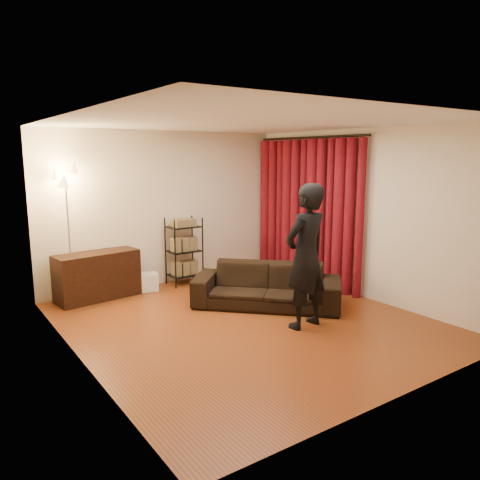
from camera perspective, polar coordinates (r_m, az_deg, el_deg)
floor at (r=6.59m, az=0.77°, el=-9.94°), size 5.00×5.00×0.00m
ceiling at (r=6.19m, az=0.84°, el=14.20°), size 5.00×5.00×0.00m
wall_back at (r=8.40m, az=-9.13°, el=3.83°), size 5.00×0.00×5.00m
wall_front at (r=4.48m, az=19.63°, el=-2.27°), size 5.00×0.00×5.00m
wall_left at (r=5.29m, az=-19.48°, el=-0.40°), size 0.00×5.00×5.00m
wall_right at (r=7.76m, az=14.51°, el=3.10°), size 0.00×5.00×5.00m
curtain_rod at (r=8.42m, az=8.53°, el=12.25°), size 0.04×2.65×0.04m
curtain at (r=8.46m, az=8.20°, el=3.39°), size 0.22×2.65×2.55m
sofa at (r=7.16m, az=3.30°, el=-5.58°), size 2.17×2.16×0.64m
person at (r=6.21m, az=8.03°, el=-2.00°), size 0.76×0.55×1.93m
media_cabinet at (r=7.83m, az=-16.98°, el=-4.18°), size 1.36×0.66×0.76m
storage_boxes at (r=8.15m, az=-11.27°, el=-5.04°), size 0.42×0.37×0.30m
wire_shelf at (r=8.37m, az=-6.83°, el=-1.35°), size 0.65×0.57×1.20m
floor_lamp at (r=7.57m, az=-20.14°, el=0.41°), size 0.46×0.46×2.12m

